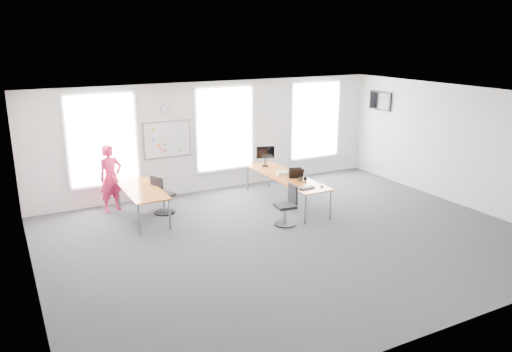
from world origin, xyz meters
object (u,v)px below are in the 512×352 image
desk_left (142,192)px  headphones (302,179)px  monitor (265,154)px  desk_right (286,178)px  keyboard (307,188)px  person (111,178)px  chair_right (287,207)px  chair_left (162,197)px

desk_left → headphones: size_ratio=10.06×
monitor → desk_right: bearing=-73.6°
keyboard → person: bearing=129.4°
headphones → monitor: monitor is taller
chair_right → chair_left: (-2.30, 2.03, 0.01)m
desk_right → chair_right: 1.49m
keyboard → monitor: 2.29m
person → desk_right: bearing=-37.1°
desk_left → headphones: bearing=-18.3°
desk_right → monitor: bearing=89.5°
desk_right → chair_right: size_ratio=3.26×
desk_left → person: bearing=118.0°
headphones → chair_right: bearing=-138.6°
keyboard → headphones: headphones is taller
person → monitor: bearing=-22.5°
desk_right → monitor: (0.01, 1.10, 0.38)m
person → chair_left: bearing=-54.3°
desk_right → person: bearing=159.0°
keyboard → headphones: size_ratio=2.12×
desk_right → desk_left: 3.59m
chair_left → headphones: (3.14, -1.34, 0.37)m
chair_right → desk_right: bearing=155.6°
chair_left → chair_right: bearing=-154.6°
chair_left → keyboard: (2.90, -1.92, 0.33)m
desk_left → chair_left: bearing=15.4°
chair_right → chair_left: 3.07m
headphones → keyboard: bearing=-110.4°
chair_right → keyboard: bearing=105.4°
monitor → keyboard: bearing=-76.6°
chair_right → chair_left: chair_left is taller
chair_left → headphones: size_ratio=4.79×
desk_right → person: (-4.04, 1.55, 0.14)m
desk_left → chair_left: (0.51, 0.14, -0.25)m
desk_right → monitor: 1.16m
chair_left → monitor: monitor is taller
desk_left → person: person is taller
chair_right → monitor: size_ratio=1.68×
chair_left → person: 1.35m
person → keyboard: (3.91, -2.72, -0.08)m
desk_right → keyboard: size_ratio=7.16×
keyboard → monitor: size_ratio=0.76×
chair_left → monitor: 3.12m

